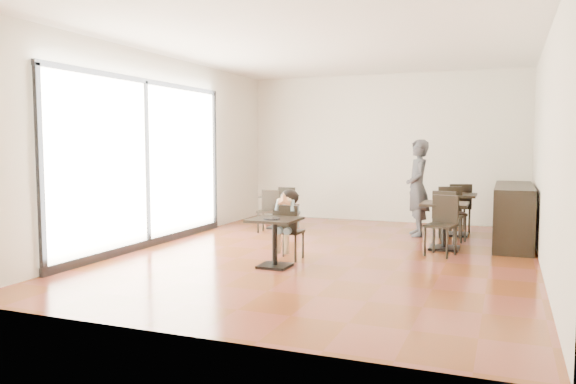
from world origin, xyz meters
The scene contains 23 objects.
floor centered at (0.00, 0.00, 0.00)m, with size 6.00×8.00×0.01m, color brown.
ceiling centered at (0.00, 0.00, 3.20)m, with size 6.00×8.00×0.01m, color white.
wall_back centered at (0.00, 4.00, 1.60)m, with size 6.00×0.01×3.20m, color silver.
wall_front centered at (0.00, -4.00, 1.60)m, with size 6.00×0.01×3.20m, color silver.
wall_left centered at (-3.00, 0.00, 1.60)m, with size 0.01×8.00×3.20m, color silver.
wall_right centered at (3.00, 0.00, 1.60)m, with size 0.01×8.00×3.20m, color silver.
storefront_window centered at (-2.97, -0.50, 1.40)m, with size 0.04×4.50×2.60m, color white.
child_table centered at (-0.41, -1.15, 0.34)m, with size 0.64×0.64×0.68m, color black, non-canonical shape.
child_chair centered at (-0.41, -0.60, 0.41)m, with size 0.37×0.37×0.82m, color black, non-canonical shape.
child centered at (-0.41, -0.60, 0.51)m, with size 0.37×0.51×1.03m, color gray, non-canonical shape.
plate centered at (-0.41, -1.25, 0.69)m, with size 0.23×0.23×0.01m, color black.
pizza_slice centered at (-0.41, -0.79, 0.89)m, with size 0.24×0.18×0.06m, color #D3BA6B, non-canonical shape.
adult_patron centered at (1.01, 2.26, 0.89)m, with size 0.65×0.42×1.77m, color #37373C.
cafe_table_mid centered at (1.62, 1.06, 0.38)m, with size 0.71×0.71×0.76m, color black, non-canonical shape.
cafe_table_left centered at (-1.72, 2.18, 0.33)m, with size 0.63×0.63×0.66m, color black, non-canonical shape.
cafe_table_back centered at (1.66, 2.56, 0.39)m, with size 0.73×0.73×0.77m, color black, non-canonical shape.
chair_mid_a centered at (1.62, 1.61, 0.45)m, with size 0.41×0.41×0.91m, color black, non-canonical shape.
chair_mid_b centered at (1.62, 0.51, 0.45)m, with size 0.41×0.41×0.91m, color black, non-canonical shape.
chair_left_a centered at (-1.72, 2.73, 0.40)m, with size 0.36×0.36×0.80m, color black, non-canonical shape.
chair_left_b centered at (-1.72, 1.63, 0.40)m, with size 0.36×0.36×0.80m, color black, non-canonical shape.
chair_back_a centered at (1.66, 3.11, 0.47)m, with size 0.42×0.42×0.93m, color black, non-canonical shape.
chair_back_b centered at (1.66, 2.01, 0.47)m, with size 0.42×0.42×0.93m, color black, non-canonical shape.
service_counter centered at (2.65, 2.00, 0.50)m, with size 0.60×2.40×1.00m, color black.
Camera 1 is at (2.54, -8.17, 1.69)m, focal length 35.00 mm.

